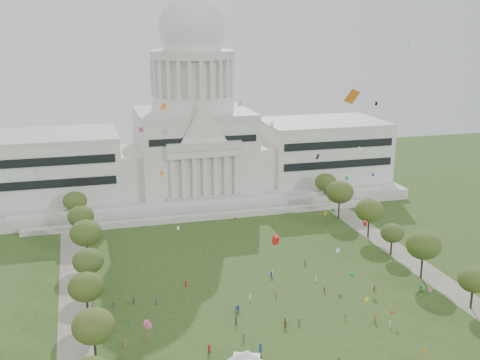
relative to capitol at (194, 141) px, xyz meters
The scene contains 27 objects.
ground 115.76m from the capitol, 90.00° to the right, with size 400.00×400.00×0.00m, color #2F491A.
capitol is the anchor object (origin of this frame).
path_left 98.93m from the capitol, 119.87° to the right, with size 8.00×160.00×0.04m, color gray.
path_right 98.93m from the capitol, 60.13° to the right, with size 8.00×160.00×0.04m, color gray.
row_tree_l_1 125.32m from the capitol, 110.71° to the right, with size 8.86×8.86×12.59m.
row_tree_r_1 125.12m from the capitol, 68.16° to the right, with size 7.58×7.58×10.78m.
row_tree_l_2 107.19m from the capitol, 115.07° to the right, with size 8.42×8.42×11.97m.
row_tree_r_2 106.56m from the capitol, 65.33° to the right, with size 9.55×9.55×13.58m.
row_tree_l_3 92.14m from the capitol, 118.96° to the right, with size 8.12×8.12×11.55m.
row_tree_r_3 91.98m from the capitol, 60.70° to the right, with size 7.01×7.01×9.98m.
row_tree_l_4 76.50m from the capitol, 125.78° to the right, with size 9.29×9.29×13.21m.
row_tree_r_4 78.81m from the capitol, 54.84° to the right, with size 9.19×9.19×13.06m.
row_tree_l_5 63.64m from the capitol, 136.72° to the right, with size 8.33×8.33×11.85m.
row_tree_r_5 62.67m from the capitol, 44.94° to the right, with size 9.82×9.82×13.96m.
row_tree_l_6 54.69m from the capitol, 152.45° to the right, with size 8.19×8.19×11.64m.
row_tree_r_6 54.32m from the capitol, 28.99° to the right, with size 8.42×8.42×11.97m.
event_tent 128.88m from the capitol, 96.67° to the right, with size 10.01×10.01×4.31m.
person_0 113.03m from the capitol, 69.22° to the right, with size 0.91×0.59×1.86m, color #33723F.
person_2 106.15m from the capitol, 74.36° to the right, with size 0.75×0.47×1.55m, color #B21E1E.
person_3 114.99m from the capitol, 82.92° to the right, with size 0.97×0.50×1.49m, color #33723F.
person_4 113.07m from the capitol, 90.43° to the right, with size 1.02×0.56×1.74m, color navy.
person_5 114.24m from the capitol, 90.59° to the right, with size 1.73×0.69×1.87m, color olive.
person_8 104.51m from the capitol, 95.44° to the right, with size 0.88×0.54×1.81m, color navy.
person_9 122.41m from the capitol, 79.33° to the right, with size 0.99×0.51×1.54m, color silver.
person_10 101.07m from the capitol, 81.35° to the right, with size 0.98×0.54×1.68m, color #B21E1E.
distant_crowd 103.81m from the capitol, 97.49° to the right, with size 59.69×42.10×1.95m.
kite_swarm 107.00m from the capitol, 88.00° to the right, with size 88.07×101.37×61.61m.
Camera 1 is at (-44.62, -116.69, 69.31)m, focal length 45.00 mm.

